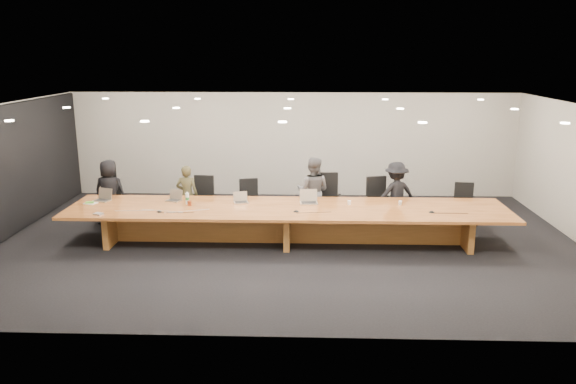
% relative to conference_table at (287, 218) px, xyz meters
% --- Properties ---
extents(ground, '(12.00, 12.00, 0.00)m').
position_rel_conference_table_xyz_m(ground, '(0.00, 0.00, -0.52)').
color(ground, black).
rests_on(ground, ground).
extents(back_wall, '(12.00, 0.02, 2.80)m').
position_rel_conference_table_xyz_m(back_wall, '(0.00, 4.00, 0.88)').
color(back_wall, silver).
rests_on(back_wall, ground).
extents(conference_table, '(9.00, 1.80, 0.75)m').
position_rel_conference_table_xyz_m(conference_table, '(0.00, 0.00, 0.00)').
color(conference_table, brown).
rests_on(conference_table, ground).
extents(chair_far_left, '(0.56, 0.56, 1.00)m').
position_rel_conference_table_xyz_m(chair_far_left, '(-4.13, 1.25, -0.02)').
color(chair_far_left, black).
rests_on(chair_far_left, ground).
extents(chair_left, '(0.61, 0.61, 1.09)m').
position_rel_conference_table_xyz_m(chair_left, '(-2.02, 1.33, 0.03)').
color(chair_left, black).
rests_on(chair_left, ground).
extents(chair_mid_left, '(0.64, 0.64, 1.03)m').
position_rel_conference_table_xyz_m(chair_mid_left, '(-0.90, 1.34, -0.01)').
color(chair_mid_left, black).
rests_on(chair_mid_left, ground).
extents(chair_mid_right, '(0.65, 0.65, 1.21)m').
position_rel_conference_table_xyz_m(chair_mid_right, '(0.86, 1.19, 0.08)').
color(chair_mid_right, black).
rests_on(chair_mid_right, ground).
extents(chair_right, '(0.69, 0.69, 1.11)m').
position_rel_conference_table_xyz_m(chair_right, '(2.04, 1.27, 0.04)').
color(chair_right, black).
rests_on(chair_right, ground).
extents(chair_far_right, '(0.58, 0.58, 1.00)m').
position_rel_conference_table_xyz_m(chair_far_right, '(3.94, 1.24, -0.02)').
color(chair_far_right, black).
rests_on(chair_far_right, ground).
extents(person_a, '(0.74, 0.49, 1.48)m').
position_rel_conference_table_xyz_m(person_a, '(-4.12, 1.25, 0.22)').
color(person_a, black).
rests_on(person_a, ground).
extents(person_b, '(0.50, 0.33, 1.36)m').
position_rel_conference_table_xyz_m(person_b, '(-2.34, 1.23, 0.16)').
color(person_b, '#3E3A22').
rests_on(person_b, ground).
extents(person_c, '(0.88, 0.75, 1.57)m').
position_rel_conference_table_xyz_m(person_c, '(0.53, 1.25, 0.26)').
color(person_c, '#4E4E50').
rests_on(person_c, ground).
extents(person_d, '(1.08, 0.83, 1.48)m').
position_rel_conference_table_xyz_m(person_d, '(2.38, 1.19, 0.22)').
color(person_d, black).
rests_on(person_d, ground).
extents(laptop_a, '(0.40, 0.34, 0.27)m').
position_rel_conference_table_xyz_m(laptop_a, '(-3.98, 0.38, 0.36)').
color(laptop_a, tan).
rests_on(laptop_a, conference_table).
extents(laptop_b, '(0.36, 0.31, 0.24)m').
position_rel_conference_table_xyz_m(laptop_b, '(-2.46, 0.42, 0.35)').
color(laptop_b, tan).
rests_on(laptop_b, conference_table).
extents(laptop_c, '(0.34, 0.28, 0.23)m').
position_rel_conference_table_xyz_m(laptop_c, '(-0.99, 0.33, 0.35)').
color(laptop_c, '#BBA78F').
rests_on(laptop_c, conference_table).
extents(laptop_d, '(0.39, 0.30, 0.29)m').
position_rel_conference_table_xyz_m(laptop_d, '(0.44, 0.32, 0.37)').
color(laptop_d, '#C9B399').
rests_on(laptop_d, conference_table).
extents(water_bottle, '(0.09, 0.09, 0.24)m').
position_rel_conference_table_xyz_m(water_bottle, '(-2.10, 0.19, 0.35)').
color(water_bottle, silver).
rests_on(water_bottle, conference_table).
extents(amber_mug, '(0.10, 0.10, 0.10)m').
position_rel_conference_table_xyz_m(amber_mug, '(-2.03, 0.06, 0.28)').
color(amber_mug, maroon).
rests_on(amber_mug, conference_table).
extents(paper_cup_near, '(0.09, 0.09, 0.09)m').
position_rel_conference_table_xyz_m(paper_cup_near, '(1.28, 0.25, 0.27)').
color(paper_cup_near, white).
rests_on(paper_cup_near, conference_table).
extents(paper_cup_far, '(0.10, 0.10, 0.09)m').
position_rel_conference_table_xyz_m(paper_cup_far, '(2.34, 0.27, 0.27)').
color(paper_cup_far, silver).
rests_on(paper_cup_far, conference_table).
extents(notepad, '(0.29, 0.26, 0.01)m').
position_rel_conference_table_xyz_m(notepad, '(-4.15, 0.16, 0.24)').
color(notepad, silver).
rests_on(notepad, conference_table).
extents(lime_gadget, '(0.18, 0.12, 0.03)m').
position_rel_conference_table_xyz_m(lime_gadget, '(-4.16, 0.14, 0.26)').
color(lime_gadget, '#57AD2E').
rests_on(lime_gadget, notepad).
extents(av_box, '(0.21, 0.19, 0.03)m').
position_rel_conference_table_xyz_m(av_box, '(-3.69, -0.64, 0.24)').
color(av_box, '#ABABB0').
rests_on(av_box, conference_table).
extents(mic_left, '(0.14, 0.14, 0.03)m').
position_rel_conference_table_xyz_m(mic_left, '(-2.54, -0.43, 0.24)').
color(mic_left, black).
rests_on(mic_left, conference_table).
extents(mic_center, '(0.14, 0.14, 0.03)m').
position_rel_conference_table_xyz_m(mic_center, '(0.18, -0.32, 0.24)').
color(mic_center, black).
rests_on(mic_center, conference_table).
extents(mic_right, '(0.14, 0.14, 0.03)m').
position_rel_conference_table_xyz_m(mic_right, '(2.87, -0.27, 0.24)').
color(mic_right, black).
rests_on(mic_right, conference_table).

